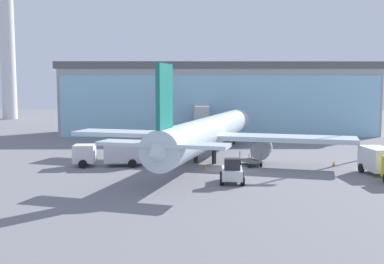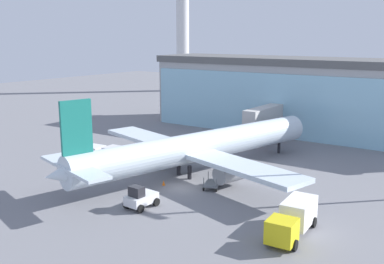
% 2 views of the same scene
% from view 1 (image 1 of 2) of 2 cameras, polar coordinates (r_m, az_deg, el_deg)
% --- Properties ---
extents(ground, '(240.00, 240.00, 0.00)m').
position_cam_1_polar(ground, '(47.50, 4.05, -4.64)').
color(ground, slate).
extents(terminal_building, '(56.82, 15.39, 12.82)m').
position_cam_1_polar(terminal_building, '(82.24, 3.33, 4.25)').
color(terminal_building, '#A4A4A4').
rests_on(terminal_building, ground).
extents(jet_bridge, '(2.42, 11.35, 5.63)m').
position_cam_1_polar(jet_bridge, '(72.13, 1.25, 2.34)').
color(jet_bridge, beige).
rests_on(jet_bridge, ground).
extents(control_tower, '(6.55, 6.55, 39.63)m').
position_cam_1_polar(control_tower, '(130.20, -22.46, 11.62)').
color(control_tower, silver).
rests_on(control_tower, ground).
extents(airplane, '(32.45, 38.41, 10.46)m').
position_cam_1_polar(airplane, '(52.05, 2.22, -0.06)').
color(airplane, silver).
rests_on(airplane, ground).
extents(catering_truck, '(7.48, 3.08, 2.65)m').
position_cam_1_polar(catering_truck, '(49.34, -10.24, -2.60)').
color(catering_truck, silver).
rests_on(catering_truck, ground).
extents(fuel_truck, '(3.09, 7.48, 2.65)m').
position_cam_1_polar(fuel_truck, '(46.41, 23.16, -3.50)').
color(fuel_truck, yellow).
rests_on(fuel_truck, ground).
extents(baggage_cart, '(2.52, 3.19, 1.50)m').
position_cam_1_polar(baggage_cart, '(49.34, 7.40, -3.69)').
color(baggage_cart, slate).
rests_on(baggage_cart, ground).
extents(pushback_tug, '(2.22, 3.24, 2.30)m').
position_cam_1_polar(pushback_tug, '(40.31, 5.10, -5.11)').
color(pushback_tug, silver).
rests_on(pushback_tug, ground).
extents(safety_cone_nose, '(0.36, 0.36, 0.55)m').
position_cam_1_polar(safety_cone_nose, '(46.70, 1.64, -4.46)').
color(safety_cone_nose, orange).
rests_on(safety_cone_nose, ground).
extents(safety_cone_wingtip, '(0.36, 0.36, 0.55)m').
position_cam_1_polar(safety_cone_wingtip, '(51.04, 17.56, -3.85)').
color(safety_cone_wingtip, orange).
rests_on(safety_cone_wingtip, ground).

